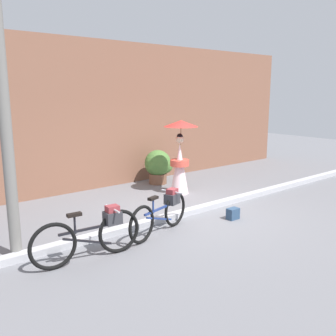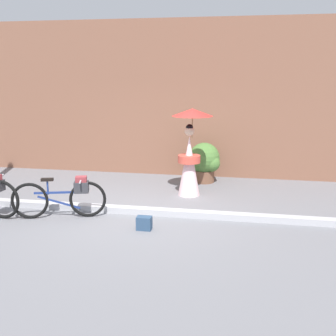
# 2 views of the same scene
# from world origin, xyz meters

# --- Properties ---
(ground_plane) EXTENTS (30.00, 30.00, 0.00)m
(ground_plane) POSITION_xyz_m (0.00, 0.00, 0.00)
(ground_plane) COLOR slate
(building_wall) EXTENTS (14.00, 0.40, 3.96)m
(building_wall) POSITION_xyz_m (0.00, 3.43, 1.98)
(building_wall) COLOR brown
(building_wall) RESTS_ON ground_plane
(sidewalk_curb) EXTENTS (14.00, 0.20, 0.12)m
(sidewalk_curb) POSITION_xyz_m (0.00, 0.00, 0.06)
(sidewalk_curb) COLOR #B2B2B7
(sidewalk_curb) RESTS_ON ground_plane
(bicycle_far_side) EXTENTS (1.68, 0.63, 0.78)m
(bicycle_far_side) POSITION_xyz_m (-1.21, -0.47, 0.41)
(bicycle_far_side) COLOR black
(bicycle_far_side) RESTS_ON ground_plane
(person_with_parasol) EXTENTS (0.88, 0.88, 1.90)m
(person_with_parasol) POSITION_xyz_m (0.87, 1.45, 0.99)
(person_with_parasol) COLOR silver
(person_with_parasol) RESTS_ON ground_plane
(potted_plant_by_door) EXTENTS (0.78, 0.76, 0.98)m
(potted_plant_by_door) POSITION_xyz_m (1.08, 2.63, 0.53)
(potted_plant_by_door) COLOR brown
(potted_plant_by_door) RESTS_ON ground_plane
(backpack_on_pavement) EXTENTS (0.26, 0.17, 0.23)m
(backpack_on_pavement) POSITION_xyz_m (0.39, -0.81, 0.12)
(backpack_on_pavement) COLOR navy
(backpack_on_pavement) RESTS_ON ground_plane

